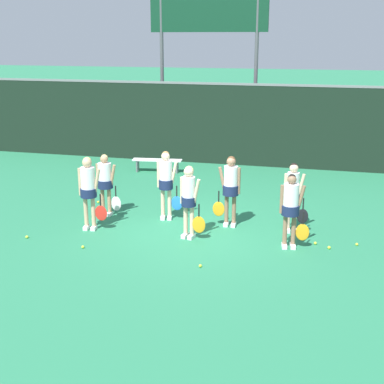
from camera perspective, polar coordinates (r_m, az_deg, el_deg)
ground_plane at (r=13.10m, az=0.11°, el=-4.05°), size 140.00×140.00×0.00m
fence_windscreen at (r=19.51m, az=5.40°, el=7.17°), size 60.00×0.08×2.97m
scoreboard at (r=20.72m, az=1.75°, el=17.68°), size 4.45×0.15×6.40m
bench_courtside at (r=18.65m, az=-3.73°, el=3.30°), size 1.74×0.56×0.44m
player_0 at (r=13.05m, az=-10.98°, el=0.57°), size 0.69×0.39×1.81m
player_1 at (r=12.27m, az=-0.32°, el=-0.44°), size 0.63×0.35×1.72m
player_2 at (r=11.90m, az=10.51°, el=-1.38°), size 0.67×0.39×1.69m
player_3 at (r=14.08m, az=-9.24°, el=1.30°), size 0.67×0.40×1.63m
player_4 at (r=13.58m, az=-2.78°, el=1.34°), size 0.65×0.36×1.78m
player_5 at (r=13.09m, az=4.12°, el=0.76°), size 0.67×0.39×1.77m
player_6 at (r=12.89m, az=10.72°, el=-0.01°), size 0.61×0.34×1.70m
tennis_ball_0 at (r=13.13m, az=-17.20°, el=-4.60°), size 0.07×0.07×0.07m
tennis_ball_1 at (r=15.38m, az=-9.97°, el=-1.06°), size 0.07×0.07×0.07m
tennis_ball_2 at (r=11.03m, az=0.89°, el=-7.88°), size 0.07×0.07×0.07m
tennis_ball_3 at (r=12.68m, az=17.17°, el=-5.35°), size 0.07×0.07×0.07m
tennis_ball_4 at (r=12.22m, az=-11.56°, el=-5.76°), size 0.07×0.07×0.07m
tennis_ball_5 at (r=15.04m, az=-1.61°, el=-1.21°), size 0.07×0.07×0.07m
tennis_ball_6 at (r=12.50m, az=13.01°, el=-5.34°), size 0.07×0.07×0.07m
tennis_ball_7 at (r=12.31m, az=14.42°, el=-5.77°), size 0.07×0.07×0.07m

